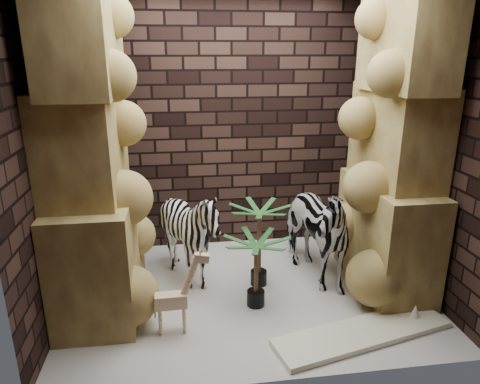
{
  "coord_description": "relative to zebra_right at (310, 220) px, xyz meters",
  "views": [
    {
      "loc": [
        -0.62,
        -3.81,
        2.34
      ],
      "look_at": [
        -0.06,
        0.15,
        1.03
      ],
      "focal_mm": 32.54,
      "sensor_mm": 36.0,
      "label": 1
    }
  ],
  "objects": [
    {
      "name": "floor",
      "position": [
        -0.68,
        -0.21,
        -0.66
      ],
      "size": [
        3.5,
        3.5,
        0.0
      ],
      "primitive_type": "plane",
      "color": "silver",
      "rests_on": "ground"
    },
    {
      "name": "wall_back",
      "position": [
        -0.68,
        1.04,
        0.84
      ],
      "size": [
        3.5,
        0.0,
        3.5
      ],
      "primitive_type": "plane",
      "rotation": [
        1.57,
        0.0,
        0.0
      ],
      "color": "black",
      "rests_on": "ground"
    },
    {
      "name": "wall_front",
      "position": [
        -0.68,
        -1.46,
        0.84
      ],
      "size": [
        3.5,
        0.0,
        3.5
      ],
      "primitive_type": "plane",
      "rotation": [
        -1.57,
        0.0,
        0.0
      ],
      "color": "black",
      "rests_on": "ground"
    },
    {
      "name": "wall_left",
      "position": [
        -2.43,
        -0.21,
        0.84
      ],
      "size": [
        0.0,
        3.0,
        3.0
      ],
      "primitive_type": "plane",
      "rotation": [
        1.57,
        0.0,
        1.57
      ],
      "color": "black",
      "rests_on": "ground"
    },
    {
      "name": "wall_right",
      "position": [
        1.07,
        -0.21,
        0.84
      ],
      "size": [
        0.0,
        3.0,
        3.0
      ],
      "primitive_type": "plane",
      "rotation": [
        1.57,
        0.0,
        -1.57
      ],
      "color": "black",
      "rests_on": "ground"
    },
    {
      "name": "rock_pillar_left",
      "position": [
        -2.08,
        -0.21,
        0.84
      ],
      "size": [
        0.68,
        1.3,
        3.0
      ],
      "primitive_type": null,
      "color": "#CBBD65",
      "rests_on": "floor"
    },
    {
      "name": "rock_pillar_right",
      "position": [
        0.74,
        -0.21,
        0.84
      ],
      "size": [
        0.58,
        1.25,
        3.0
      ],
      "primitive_type": null,
      "color": "#CBBD65",
      "rests_on": "floor"
    },
    {
      "name": "zebra_right",
      "position": [
        0.0,
        0.0,
        0.0
      ],
      "size": [
        0.86,
        1.24,
        1.33
      ],
      "primitive_type": "imported",
      "rotation": [
        0.0,
        0.0,
        0.25
      ],
      "color": "white",
      "rests_on": "floor"
    },
    {
      "name": "zebra_left",
      "position": [
        -1.23,
        0.08,
        -0.17
      ],
      "size": [
        1.19,
        1.32,
        0.99
      ],
      "primitive_type": "imported",
      "rotation": [
        0.0,
        0.0,
        -0.34
      ],
      "color": "white",
      "rests_on": "floor"
    },
    {
      "name": "giraffe_toy",
      "position": [
        -1.43,
        -0.75,
        -0.27
      ],
      "size": [
        0.41,
        0.15,
        0.79
      ],
      "primitive_type": null,
      "rotation": [
        0.0,
        0.0,
        0.02
      ],
      "color": "beige",
      "rests_on": "floor"
    },
    {
      "name": "palm_front",
      "position": [
        -0.54,
        -0.05,
        -0.22
      ],
      "size": [
        0.36,
        0.36,
        0.89
      ],
      "primitive_type": null,
      "color": "#154D10",
      "rests_on": "floor"
    },
    {
      "name": "palm_back",
      "position": [
        -0.64,
        -0.44,
        -0.31
      ],
      "size": [
        0.36,
        0.36,
        0.72
      ],
      "primitive_type": null,
      "color": "#154D10",
      "rests_on": "floor"
    },
    {
      "name": "surfboard",
      "position": [
        0.19,
        -1.04,
        -0.64
      ],
      "size": [
        1.65,
        0.76,
        0.05
      ],
      "primitive_type": "cube",
      "rotation": [
        0.0,
        0.0,
        0.24
      ],
      "color": "white",
      "rests_on": "floor"
    }
  ]
}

